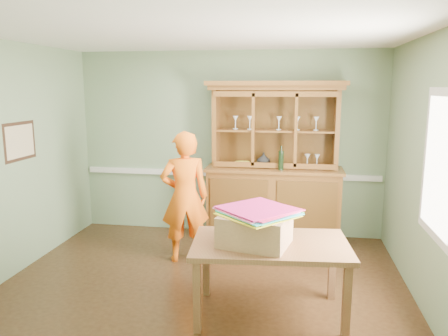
% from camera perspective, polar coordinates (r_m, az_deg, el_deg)
% --- Properties ---
extents(floor, '(4.50, 4.50, 0.00)m').
position_cam_1_polar(floor, '(4.97, -3.03, -15.53)').
color(floor, '#442B16').
rests_on(floor, ground).
extents(ceiling, '(4.50, 4.50, 0.00)m').
position_cam_1_polar(ceiling, '(4.49, -3.38, 17.15)').
color(ceiling, white).
rests_on(ceiling, wall_back).
extents(wall_back, '(4.50, 0.00, 4.50)m').
position_cam_1_polar(wall_back, '(6.48, 0.63, 3.18)').
color(wall_back, gray).
rests_on(wall_back, floor).
extents(wall_left, '(0.00, 4.00, 4.00)m').
position_cam_1_polar(wall_left, '(5.48, -26.83, 0.67)').
color(wall_left, gray).
rests_on(wall_left, floor).
extents(wall_right, '(0.00, 4.00, 4.00)m').
position_cam_1_polar(wall_right, '(4.61, 25.24, -0.87)').
color(wall_right, gray).
rests_on(wall_right, floor).
extents(wall_front, '(4.50, 0.00, 4.50)m').
position_cam_1_polar(wall_front, '(2.68, -12.57, -7.83)').
color(wall_front, gray).
rests_on(wall_front, floor).
extents(chair_rail, '(4.41, 0.05, 0.08)m').
position_cam_1_polar(chair_rail, '(6.53, 0.59, -0.76)').
color(chair_rail, silver).
rests_on(chair_rail, wall_back).
extents(framed_map, '(0.03, 0.60, 0.46)m').
position_cam_1_polar(framed_map, '(5.68, -25.07, 3.17)').
color(framed_map, '#341F14').
rests_on(framed_map, wall_left).
extents(window_panel, '(0.03, 0.96, 1.36)m').
position_cam_1_polar(window_panel, '(4.30, 26.20, 0.32)').
color(window_panel, silver).
rests_on(window_panel, wall_right).
extents(china_hutch, '(1.92, 0.63, 2.26)m').
position_cam_1_polar(china_hutch, '(6.26, 6.48, -2.33)').
color(china_hutch, brown).
rests_on(china_hutch, floor).
extents(dining_table, '(1.54, 1.01, 0.74)m').
position_cam_1_polar(dining_table, '(4.24, 6.06, -10.72)').
color(dining_table, brown).
rests_on(dining_table, floor).
extents(cardboard_box, '(0.70, 0.61, 0.29)m').
position_cam_1_polar(cardboard_box, '(4.10, 4.04, -8.04)').
color(cardboard_box, tan).
rests_on(cardboard_box, dining_table).
extents(kite_stack, '(0.83, 0.83, 0.05)m').
position_cam_1_polar(kite_stack, '(4.06, 4.50, -5.70)').
color(kite_stack, yellow).
rests_on(kite_stack, cardboard_box).
extents(person, '(0.70, 0.58, 1.65)m').
position_cam_1_polar(person, '(5.49, -5.14, -3.78)').
color(person, orange).
rests_on(person, floor).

